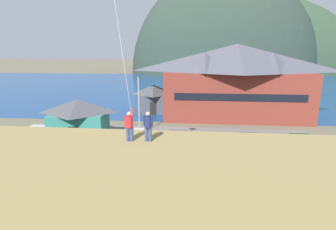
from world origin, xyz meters
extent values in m
plane|color=#66604C|center=(0.00, 0.00, 0.00)|extent=(600.00, 600.00, 0.00)
cube|color=slate|center=(0.00, 5.00, 0.05)|extent=(40.00, 20.00, 0.10)
cube|color=navy|center=(0.00, 60.00, 0.01)|extent=(360.00, 84.00, 0.03)
ellipsoid|color=#2D3D33|center=(17.61, 110.27, 0.00)|extent=(88.08, 52.15, 95.26)
ellipsoid|color=#334733|center=(29.85, 118.58, 0.00)|extent=(115.16, 44.58, 76.29)
cube|color=brown|center=(10.92, 22.24, 3.90)|extent=(23.24, 9.81, 7.81)
cube|color=black|center=(10.92, 17.29, 4.29)|extent=(19.75, 0.08, 1.10)
pyramid|color=#4C4C56|center=(10.92, 22.24, 10.01)|extent=(24.63, 10.79, 4.42)
pyramid|color=#4C4C56|center=(5.69, 20.52, 9.37)|extent=(5.40, 5.40, 3.09)
pyramid|color=#4C4C56|center=(16.14, 20.52, 9.37)|extent=(5.40, 5.40, 3.09)
cube|color=#338475|center=(-10.10, 7.79, 1.87)|extent=(6.97, 5.43, 3.74)
pyramid|color=#47474C|center=(-10.10, 7.79, 4.57)|extent=(7.53, 5.96, 1.67)
cube|color=black|center=(-9.85, 5.39, 1.31)|extent=(1.10, 0.18, 2.62)
cube|color=#474C56|center=(-3.26, 24.71, 1.69)|extent=(5.69, 5.32, 3.38)
pyramid|color=#47474C|center=(-3.26, 24.71, 4.23)|extent=(6.16, 5.85, 1.70)
cube|color=black|center=(-3.04, 22.26, 1.18)|extent=(1.10, 0.16, 2.37)
cube|color=#70604C|center=(1.67, 35.40, 0.35)|extent=(3.20, 14.51, 0.70)
cube|color=#23564C|center=(-2.03, 33.36, 0.45)|extent=(3.53, 8.58, 0.90)
cube|color=#33665B|center=(-2.03, 33.36, 0.98)|extent=(3.42, 8.32, 0.16)
cube|color=silver|center=(-2.09, 32.74, 1.61)|extent=(2.12, 2.69, 1.10)
cube|color=silver|center=(4.94, 32.51, 0.45)|extent=(2.59, 6.12, 0.90)
cube|color=white|center=(4.94, 32.51, 0.98)|extent=(2.52, 5.94, 0.16)
cube|color=silver|center=(5.00, 32.07, 1.61)|extent=(1.53, 1.93, 1.10)
cube|color=#23564C|center=(-2.03, 31.73, 0.45)|extent=(2.68, 8.33, 0.90)
cube|color=#33665B|center=(-2.03, 31.73, 0.98)|extent=(2.60, 8.08, 0.16)
cube|color=silver|center=(-2.03, 31.11, 1.61)|extent=(1.87, 2.50, 1.10)
cube|color=slate|center=(2.33, 6.99, 0.82)|extent=(4.33, 2.12, 0.80)
cube|color=#5B5B5F|center=(2.18, 7.01, 1.57)|extent=(2.22, 1.76, 0.70)
cube|color=black|center=(2.18, 7.01, 1.54)|extent=(2.26, 1.79, 0.32)
cylinder|color=black|center=(3.62, 5.97, 0.42)|extent=(0.65, 0.27, 0.64)
cylinder|color=black|center=(3.76, 7.81, 0.42)|extent=(0.65, 0.27, 0.64)
cylinder|color=black|center=(0.90, 6.18, 0.42)|extent=(0.65, 0.27, 0.64)
cylinder|color=black|center=(1.04, 8.01, 0.42)|extent=(0.65, 0.27, 0.64)
cube|color=slate|center=(14.67, 1.12, 0.82)|extent=(4.28, 1.99, 0.80)
cube|color=#5B5B5F|center=(14.52, 1.11, 1.57)|extent=(2.17, 1.69, 0.70)
cube|color=black|center=(14.52, 1.11, 1.54)|extent=(2.21, 1.73, 0.32)
cylinder|color=black|center=(16.08, 0.27, 0.42)|extent=(0.65, 0.25, 0.64)
cylinder|color=black|center=(15.99, 2.10, 0.42)|extent=(0.65, 0.25, 0.64)
cylinder|color=black|center=(13.35, 0.14, 0.42)|extent=(0.65, 0.25, 0.64)
cylinder|color=black|center=(13.27, 1.97, 0.42)|extent=(0.65, 0.25, 0.64)
cube|color=navy|center=(-11.85, 0.54, 0.82)|extent=(4.36, 2.21, 0.80)
cube|color=navy|center=(-11.70, 0.56, 1.57)|extent=(2.25, 1.80, 0.70)
cube|color=black|center=(-11.70, 0.56, 1.54)|extent=(2.29, 1.84, 0.32)
cylinder|color=black|center=(-13.30, 1.32, 0.42)|extent=(0.66, 0.28, 0.64)
cylinder|color=black|center=(-13.12, -0.51, 0.42)|extent=(0.66, 0.28, 0.64)
cylinder|color=black|center=(-10.58, 1.59, 0.42)|extent=(0.66, 0.28, 0.64)
cylinder|color=black|center=(-10.40, -0.24, 0.42)|extent=(0.66, 0.28, 0.64)
cube|color=silver|center=(9.88, -0.20, 0.82)|extent=(4.27, 1.96, 0.80)
cube|color=beige|center=(10.03, -0.19, 1.57)|extent=(2.16, 1.68, 0.70)
cube|color=black|center=(10.03, -0.19, 1.54)|extent=(2.20, 1.71, 0.32)
cylinder|color=black|center=(8.48, 0.66, 0.42)|extent=(0.65, 0.24, 0.64)
cylinder|color=black|center=(8.55, -1.17, 0.42)|extent=(0.65, 0.24, 0.64)
cylinder|color=black|center=(11.21, 0.77, 0.42)|extent=(0.65, 0.24, 0.64)
cylinder|color=black|center=(11.28, -1.07, 0.42)|extent=(0.65, 0.24, 0.64)
cube|color=#236633|center=(16.05, 6.92, 0.82)|extent=(4.31, 2.06, 0.80)
cube|color=#1E562B|center=(16.20, 6.93, 1.57)|extent=(2.20, 1.73, 0.70)
cube|color=black|center=(16.20, 6.93, 1.54)|extent=(2.24, 1.77, 0.32)
cylinder|color=black|center=(14.62, 7.75, 0.42)|extent=(0.65, 0.26, 0.64)
cylinder|color=black|center=(14.74, 5.92, 0.42)|extent=(0.65, 0.26, 0.64)
cylinder|color=black|center=(17.35, 7.92, 0.42)|extent=(0.65, 0.26, 0.64)
cylinder|color=black|center=(17.47, 6.09, 0.42)|extent=(0.65, 0.26, 0.64)
cube|color=silver|center=(-3.04, 7.25, 0.82)|extent=(4.22, 1.86, 0.80)
cube|color=beige|center=(-2.89, 7.25, 1.57)|extent=(2.12, 1.63, 0.70)
cube|color=black|center=(-2.89, 7.25, 1.54)|extent=(2.16, 1.66, 0.32)
cylinder|color=black|center=(-4.41, 8.15, 0.42)|extent=(0.64, 0.23, 0.64)
cylinder|color=black|center=(-4.39, 6.31, 0.42)|extent=(0.64, 0.23, 0.64)
cylinder|color=black|center=(-1.68, 8.18, 0.42)|extent=(0.64, 0.23, 0.64)
cylinder|color=black|center=(-1.66, 6.35, 0.42)|extent=(0.64, 0.23, 0.64)
cube|color=red|center=(5.35, 1.39, 0.82)|extent=(4.24, 1.90, 0.80)
cube|color=#B11A15|center=(5.20, 1.40, 1.57)|extent=(2.14, 1.65, 0.70)
cube|color=black|center=(5.20, 1.40, 1.54)|extent=(2.18, 1.68, 0.32)
cylinder|color=black|center=(6.70, 0.45, 0.42)|extent=(0.64, 0.23, 0.64)
cylinder|color=black|center=(6.74, 2.28, 0.42)|extent=(0.64, 0.23, 0.64)
cylinder|color=black|center=(3.97, 0.51, 0.42)|extent=(0.64, 0.23, 0.64)
cylinder|color=black|center=(4.01, 2.34, 0.42)|extent=(0.64, 0.23, 0.64)
cube|color=black|center=(-2.32, 0.53, 0.82)|extent=(4.24, 1.89, 0.80)
cube|color=black|center=(-2.47, 0.53, 1.57)|extent=(2.14, 1.65, 0.70)
cube|color=black|center=(-2.47, 0.53, 1.54)|extent=(2.18, 1.68, 0.32)
cylinder|color=black|center=(-0.98, -0.42, 0.42)|extent=(0.64, 0.23, 0.64)
cylinder|color=black|center=(-0.94, 1.41, 0.42)|extent=(0.64, 0.23, 0.64)
cylinder|color=black|center=(-3.71, -0.36, 0.42)|extent=(0.64, 0.23, 0.64)
cylinder|color=black|center=(-3.67, 1.48, 0.42)|extent=(0.64, 0.23, 0.64)
cube|color=slate|center=(10.42, 6.87, 0.82)|extent=(4.25, 1.91, 0.80)
cube|color=#5B5B5F|center=(10.57, 6.87, 1.57)|extent=(2.14, 1.66, 0.70)
cube|color=black|center=(10.57, 6.87, 1.54)|extent=(2.18, 1.69, 0.32)
cylinder|color=black|center=(9.03, 7.75, 0.42)|extent=(0.65, 0.24, 0.64)
cylinder|color=black|center=(9.08, 5.91, 0.42)|extent=(0.65, 0.24, 0.64)
cylinder|color=black|center=(11.76, 7.82, 0.42)|extent=(0.65, 0.24, 0.64)
cylinder|color=black|center=(11.80, 5.99, 0.42)|extent=(0.65, 0.24, 0.64)
cube|color=silver|center=(-15.60, 7.42, 0.82)|extent=(4.20, 1.80, 0.80)
cube|color=beige|center=(-15.45, 7.42, 1.57)|extent=(2.10, 1.60, 0.70)
cube|color=black|center=(-15.45, 7.42, 1.54)|extent=(2.14, 1.63, 0.32)
cylinder|color=black|center=(-16.97, 8.34, 0.42)|extent=(0.64, 0.22, 0.64)
cylinder|color=black|center=(-16.97, 6.50, 0.42)|extent=(0.64, 0.22, 0.64)
cylinder|color=black|center=(-14.24, 8.34, 0.42)|extent=(0.64, 0.22, 0.64)
cylinder|color=black|center=(-14.24, 6.51, 0.42)|extent=(0.64, 0.22, 0.64)
cylinder|color=#ADADB2|center=(-3.09, 10.50, 4.01)|extent=(0.16, 0.16, 7.83)
cube|color=#4C4C51|center=(-3.09, 10.85, 7.83)|extent=(0.24, 0.70, 0.20)
cylinder|color=#384770|center=(0.23, -8.58, 6.57)|extent=(0.20, 0.20, 0.82)
cylinder|color=#384770|center=(0.45, -8.58, 6.57)|extent=(0.20, 0.20, 0.82)
cylinder|color=red|center=(0.34, -8.58, 7.30)|extent=(0.40, 0.40, 0.64)
sphere|color=tan|center=(0.34, -8.58, 7.78)|extent=(0.24, 0.24, 0.24)
cylinder|color=red|center=(0.51, -8.40, 7.80)|extent=(0.12, 0.56, 0.43)
cylinder|color=red|center=(0.12, -8.58, 7.37)|extent=(0.11, 0.11, 0.60)
cylinder|color=#384770|center=(1.29, -8.51, 6.57)|extent=(0.20, 0.20, 0.82)
cylinder|color=#384770|center=(1.51, -8.52, 6.57)|extent=(0.20, 0.20, 0.82)
cylinder|color=navy|center=(1.40, -8.51, 7.30)|extent=(0.40, 0.40, 0.64)
sphere|color=tan|center=(1.40, -8.51, 7.78)|extent=(0.24, 0.24, 0.24)
cylinder|color=navy|center=(1.18, -8.50, 7.37)|extent=(0.11, 0.11, 0.60)
cylinder|color=navy|center=(1.62, -8.52, 7.37)|extent=(0.11, 0.11, 0.60)
cylinder|color=silver|center=(-0.55, -6.71, 12.28)|extent=(2.29, 3.26, 12.25)
camera|label=1|loc=(3.90, -22.80, 11.29)|focal=28.32mm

